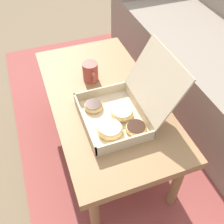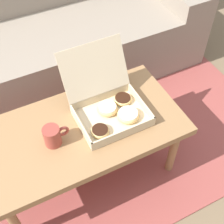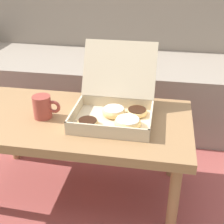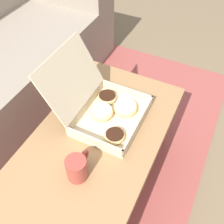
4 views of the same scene
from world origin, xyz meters
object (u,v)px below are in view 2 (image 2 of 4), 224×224
pastry_box (110,105)px  coffee_mug (53,136)px  coffee_table (82,133)px  couch (29,40)px

pastry_box → coffee_mug: (-0.31, -0.05, -0.00)m
pastry_box → coffee_mug: 0.32m
coffee_table → coffee_mug: (-0.14, -0.02, 0.10)m
couch → pastry_box: bearing=-79.2°
pastry_box → coffee_mug: size_ratio=3.17×
couch → pastry_box: (0.17, -0.88, 0.15)m
couch → coffee_mug: size_ratio=19.43×
pastry_box → coffee_mug: pastry_box is taller
pastry_box → coffee_table: bearing=-171.5°
couch → pastry_box: 0.91m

